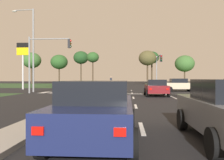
# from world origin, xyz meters

# --- Properties ---
(ground_plane) EXTENTS (200.00, 200.00, 0.00)m
(ground_plane) POSITION_xyz_m (0.00, 30.00, 0.00)
(ground_plane) COLOR black
(grass_verge_far_left) EXTENTS (35.00, 35.00, 0.01)m
(grass_verge_far_left) POSITION_xyz_m (-25.50, 54.50, 0.00)
(grass_verge_far_left) COLOR #2D4C28
(grass_verge_far_left) RESTS_ON ground
(median_island_near) EXTENTS (1.20, 22.00, 0.14)m
(median_island_near) POSITION_xyz_m (0.00, 11.00, 0.07)
(median_island_near) COLOR gray
(median_island_near) RESTS_ON ground
(median_island_far) EXTENTS (1.20, 36.00, 0.14)m
(median_island_far) POSITION_xyz_m (0.00, 55.00, 0.07)
(median_island_far) COLOR gray
(median_island_far) RESTS_ON ground
(lane_dash_near) EXTENTS (0.14, 2.00, 0.01)m
(lane_dash_near) POSITION_xyz_m (3.50, 5.98, 0.01)
(lane_dash_near) COLOR silver
(lane_dash_near) RESTS_ON ground
(lane_dash_second) EXTENTS (0.14, 2.00, 0.01)m
(lane_dash_second) POSITION_xyz_m (3.50, 11.98, 0.01)
(lane_dash_second) COLOR silver
(lane_dash_second) RESTS_ON ground
(lane_dash_third) EXTENTS (0.14, 2.00, 0.01)m
(lane_dash_third) POSITION_xyz_m (3.50, 17.98, 0.01)
(lane_dash_third) COLOR silver
(lane_dash_third) RESTS_ON ground
(lane_dash_fourth) EXTENTS (0.14, 2.00, 0.01)m
(lane_dash_fourth) POSITION_xyz_m (3.50, 23.98, 0.01)
(lane_dash_fourth) COLOR silver
(lane_dash_fourth) RESTS_ON ground
(lane_dash_fifth) EXTENTS (0.14, 2.00, 0.01)m
(lane_dash_fifth) POSITION_xyz_m (3.50, 29.98, 0.01)
(lane_dash_fifth) COLOR silver
(lane_dash_fifth) RESTS_ON ground
(edge_line_right) EXTENTS (0.14, 24.00, 0.01)m
(edge_line_right) POSITION_xyz_m (6.85, 12.00, 0.01)
(edge_line_right) COLOR silver
(edge_line_right) RESTS_ON ground
(stop_bar_near) EXTENTS (6.40, 0.50, 0.01)m
(stop_bar_near) POSITION_xyz_m (3.80, 23.00, 0.01)
(stop_bar_near) COLOR silver
(stop_bar_near) RESTS_ON ground
(crosswalk_bar_near) EXTENTS (0.70, 2.80, 0.01)m
(crosswalk_bar_near) POSITION_xyz_m (-6.40, 24.80, 0.01)
(crosswalk_bar_near) COLOR silver
(crosswalk_bar_near) RESTS_ON ground
(crosswalk_bar_second) EXTENTS (0.70, 2.80, 0.01)m
(crosswalk_bar_second) POSITION_xyz_m (-5.25, 24.80, 0.01)
(crosswalk_bar_second) COLOR silver
(crosswalk_bar_second) RESTS_ON ground
(crosswalk_bar_third) EXTENTS (0.70, 2.80, 0.01)m
(crosswalk_bar_third) POSITION_xyz_m (-4.10, 24.80, 0.01)
(crosswalk_bar_third) COLOR silver
(crosswalk_bar_third) RESTS_ON ground
(crosswalk_bar_fourth) EXTENTS (0.70, 2.80, 0.01)m
(crosswalk_bar_fourth) POSITION_xyz_m (-2.95, 24.80, 0.01)
(crosswalk_bar_fourth) COLOR silver
(crosswalk_bar_fourth) RESTS_ON ground
(crosswalk_bar_fifth) EXTENTS (0.70, 2.80, 0.01)m
(crosswalk_bar_fifth) POSITION_xyz_m (-1.80, 24.80, 0.01)
(crosswalk_bar_fifth) COLOR silver
(crosswalk_bar_fifth) RESTS_ON ground
(crosswalk_bar_sixth) EXTENTS (0.70, 2.80, 0.01)m
(crosswalk_bar_sixth) POSITION_xyz_m (-0.65, 24.80, 0.01)
(crosswalk_bar_sixth) COLOR silver
(crosswalk_bar_sixth) RESTS_ON ground
(crosswalk_bar_seventh) EXTENTS (0.70, 2.80, 0.01)m
(crosswalk_bar_seventh) POSITION_xyz_m (0.50, 24.80, 0.01)
(crosswalk_bar_seventh) COLOR silver
(crosswalk_bar_seventh) RESTS_ON ground
(crosswalk_bar_eighth) EXTENTS (0.70, 2.80, 0.01)m
(crosswalk_bar_eighth) POSITION_xyz_m (1.65, 24.80, 0.01)
(crosswalk_bar_eighth) COLOR silver
(crosswalk_bar_eighth) RESTS_ON ground
(car_maroon_second) EXTENTS (2.04, 4.17, 1.49)m
(car_maroon_second) POSITION_xyz_m (5.62, 20.30, 0.76)
(car_maroon_second) COLOR maroon
(car_maroon_second) RESTS_ON ground
(car_beige_third) EXTENTS (4.19, 2.08, 1.58)m
(car_beige_third) POSITION_xyz_m (9.35, 28.04, 0.81)
(car_beige_third) COLOR #BCAD8E
(car_beige_third) RESTS_ON ground
(car_navy_fourth) EXTENTS (1.98, 4.46, 1.53)m
(car_navy_fourth) POSITION_xyz_m (2.26, 4.37, 0.78)
(car_navy_fourth) COLOR #161E47
(car_navy_fourth) RESTS_ON ground
(traffic_signal_far_right) EXTENTS (0.32, 5.48, 5.14)m
(traffic_signal_far_right) POSITION_xyz_m (7.60, 34.50, 3.61)
(traffic_signal_far_right) COLOR gray
(traffic_signal_far_right) RESTS_ON ground
(traffic_signal_near_left) EXTENTS (4.73, 0.32, 6.10)m
(traffic_signal_near_left) POSITION_xyz_m (-5.97, 23.40, 4.18)
(traffic_signal_near_left) COLOR gray
(traffic_signal_near_left) RESTS_ON ground
(street_lamp_second) EXTENTS (2.74, 0.42, 9.76)m
(street_lamp_second) POSITION_xyz_m (-8.25, 25.53, 5.46)
(street_lamp_second) COLOR gray
(street_lamp_second) RESTS_ON ground
(pedestrian_at_median) EXTENTS (0.34, 0.34, 1.80)m
(pedestrian_at_median) POSITION_xyz_m (0.11, 39.33, 1.24)
(pedestrian_at_median) COLOR #9E8966
(pedestrian_at_median) RESTS_ON median_island_far
(fuel_price_totem) EXTENTS (1.80, 0.24, 6.79)m
(fuel_price_totem) POSITION_xyz_m (-12.24, 32.03, 4.98)
(fuel_price_totem) COLOR silver
(fuel_price_totem) RESTS_ON ground
(treeline_near) EXTENTS (5.53, 5.53, 9.40)m
(treeline_near) POSITION_xyz_m (-25.81, 67.85, 7.02)
(treeline_near) COLOR #423323
(treeline_near) RESTS_ON ground
(treeline_second) EXTENTS (4.96, 4.96, 8.55)m
(treeline_second) POSITION_xyz_m (-17.06, 66.58, 6.42)
(treeline_second) COLOR #423323
(treeline_second) RESTS_ON ground
(treeline_third) EXTENTS (4.44, 4.44, 9.67)m
(treeline_third) POSITION_xyz_m (-10.84, 67.79, 7.74)
(treeline_third) COLOR #423323
(treeline_third) RESTS_ON ground
(treeline_fourth) EXTENTS (3.34, 3.34, 8.82)m
(treeline_fourth) POSITION_xyz_m (-6.55, 62.65, 7.30)
(treeline_fourth) COLOR #423323
(treeline_fourth) RESTS_ON ground
(treeline_fifth) EXTENTS (4.77, 4.77, 9.23)m
(treeline_fifth) POSITION_xyz_m (8.35, 63.87, 7.15)
(treeline_fifth) COLOR #423323
(treeline_fifth) RESTS_ON ground
(treeline_sixth) EXTENTS (4.03, 4.03, 9.26)m
(treeline_sixth) POSITION_xyz_m (9.80, 66.45, 7.46)
(treeline_sixth) COLOR #423323
(treeline_sixth) RESTS_ON ground
(treeline_seventh) EXTENTS (5.45, 5.45, 8.12)m
(treeline_seventh) POSITION_xyz_m (18.98, 66.49, 5.79)
(treeline_seventh) COLOR #423323
(treeline_seventh) RESTS_ON ground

